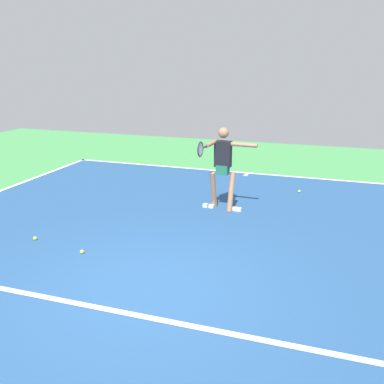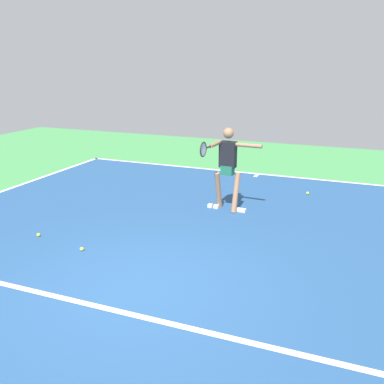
{
  "view_description": "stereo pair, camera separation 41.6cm",
  "coord_description": "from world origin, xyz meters",
  "px_view_note": "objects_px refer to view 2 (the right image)",
  "views": [
    {
      "loc": [
        -2.37,
        4.99,
        3.07
      ],
      "look_at": [
        -0.06,
        -1.83,
        0.9
      ],
      "focal_mm": 40.95,
      "sensor_mm": 36.0,
      "label": 1
    },
    {
      "loc": [
        -2.76,
        4.85,
        3.07
      ],
      "look_at": [
        -0.06,
        -1.83,
        0.9
      ],
      "focal_mm": 40.95,
      "sensor_mm": 36.0,
      "label": 2
    }
  ],
  "objects_px": {
    "tennis_player": "(227,164)",
    "tennis_ball_by_baseline": "(82,249)",
    "tennis_ball_far_corner": "(308,193)",
    "tennis_ball_by_sideline": "(38,235)"
  },
  "relations": [
    {
      "from": "tennis_player",
      "to": "tennis_ball_by_baseline",
      "type": "bearing_deg",
      "value": 63.64
    },
    {
      "from": "tennis_ball_by_sideline",
      "to": "tennis_ball_far_corner",
      "type": "xyz_separation_m",
      "value": [
        -4.17,
        -4.5,
        0.0
      ]
    },
    {
      "from": "tennis_ball_far_corner",
      "to": "tennis_ball_by_baseline",
      "type": "distance_m",
      "value": 5.63
    },
    {
      "from": "tennis_ball_far_corner",
      "to": "tennis_player",
      "type": "bearing_deg",
      "value": 51.35
    },
    {
      "from": "tennis_ball_by_sideline",
      "to": "tennis_ball_far_corner",
      "type": "relative_size",
      "value": 1.0
    },
    {
      "from": "tennis_player",
      "to": "tennis_ball_far_corner",
      "type": "relative_size",
      "value": 26.9
    },
    {
      "from": "tennis_player",
      "to": "tennis_ball_far_corner",
      "type": "distance_m",
      "value": 2.53
    },
    {
      "from": "tennis_player",
      "to": "tennis_ball_by_baseline",
      "type": "relative_size",
      "value": 26.9
    },
    {
      "from": "tennis_player",
      "to": "tennis_ball_by_baseline",
      "type": "height_order",
      "value": "tennis_player"
    },
    {
      "from": "tennis_ball_by_baseline",
      "to": "tennis_ball_far_corner",
      "type": "bearing_deg",
      "value": -122.99
    }
  ]
}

